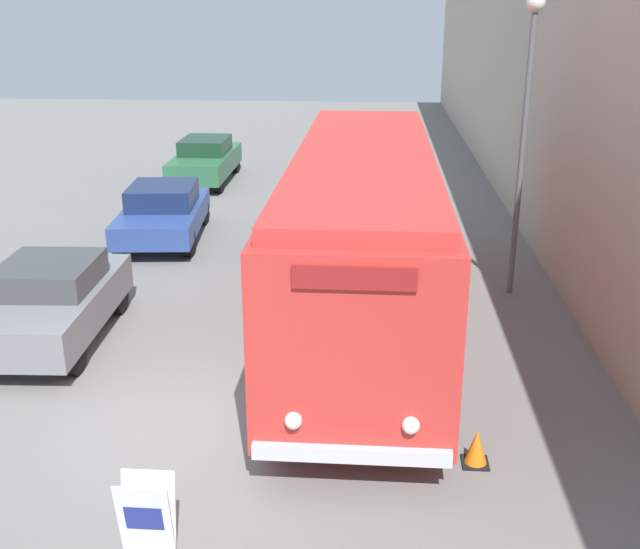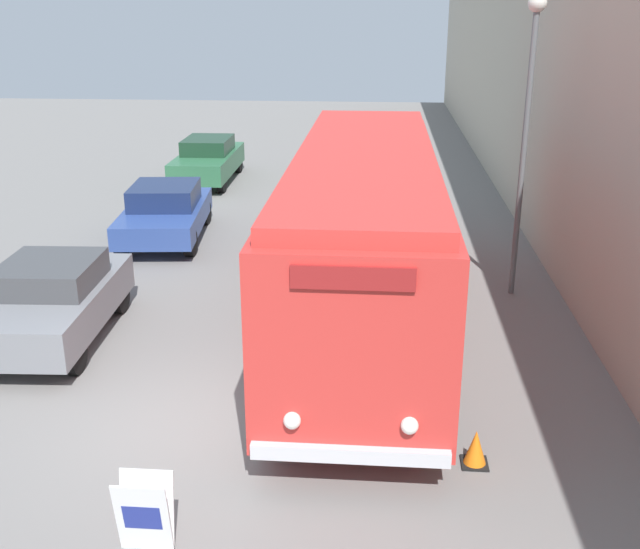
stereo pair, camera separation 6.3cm
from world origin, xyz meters
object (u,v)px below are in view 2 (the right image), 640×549
vintage_bus (364,229)px  traffic_cone (476,448)px  sign_board (145,515)px  parked_car_mid (165,212)px  parked_car_near (51,300)px  parked_car_far (208,159)px  streetlamp (528,106)px

vintage_bus → traffic_cone: 5.22m
sign_board → parked_car_mid: bearing=104.6°
parked_car_near → traffic_cone: size_ratio=8.11×
sign_board → parked_car_mid: parked_car_mid is taller
traffic_cone → parked_car_far: bearing=113.8°
parked_car_mid → parked_car_far: (-0.42, 6.92, 0.04)m
vintage_bus → parked_car_near: (-5.64, -1.21, -1.14)m
parked_car_near → parked_car_mid: (0.31, 6.38, -0.02)m
vintage_bus → sign_board: size_ratio=11.65×
sign_board → vintage_bus: bearing=71.4°
streetlamp → parked_car_mid: bearing=158.9°
sign_board → parked_car_near: size_ratio=0.23×
vintage_bus → streetlamp: 4.21m
streetlamp → parked_car_mid: size_ratio=1.36×
sign_board → parked_car_mid: size_ratio=0.21×
sign_board → parked_car_far: 19.09m
sign_board → parked_car_near: 6.43m
parked_car_mid → traffic_cone: 12.07m
streetlamp → parked_car_near: (-8.79, -3.10, -3.20)m
sign_board → parked_car_mid: (-3.09, 11.83, 0.29)m
streetlamp → parked_car_far: 13.91m
parked_car_near → parked_car_mid: 6.39m
sign_board → traffic_cone: 4.38m
parked_car_far → traffic_cone: parked_car_far is taller
streetlamp → parked_car_far: streetlamp is taller
streetlamp → parked_car_far: bearing=131.1°
parked_car_near → traffic_cone: 8.09m
parked_car_near → parked_car_far: (-0.11, 13.31, 0.01)m
vintage_bus → traffic_cone: bearing=-70.5°
vintage_bus → sign_board: (-2.24, -6.66, -1.45)m
streetlamp → traffic_cone: streetlamp is taller
streetlamp → sign_board: bearing=-122.2°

